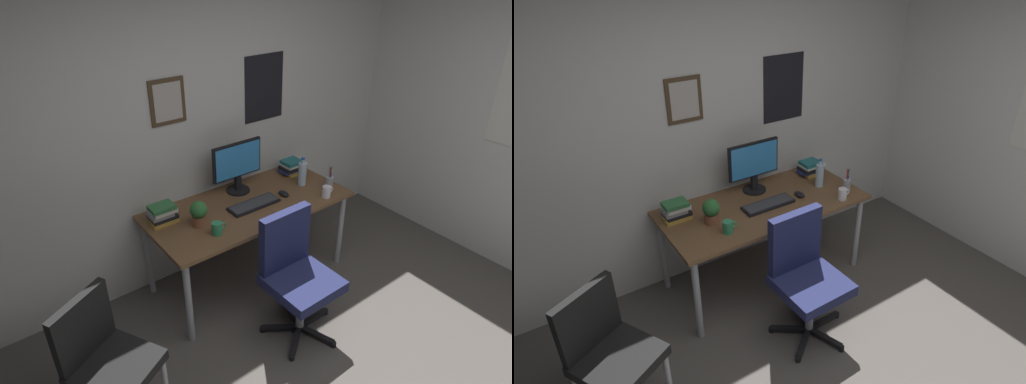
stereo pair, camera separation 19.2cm
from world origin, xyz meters
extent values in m
cube|color=silver|center=(0.00, 2.15, 1.30)|extent=(4.40, 0.08, 2.60)
cube|color=#4C3823|center=(-0.22, 2.11, 1.55)|extent=(0.28, 0.02, 0.34)
cube|color=beige|center=(-0.22, 2.09, 1.55)|extent=(0.22, 0.00, 0.28)
cube|color=black|center=(0.68, 2.11, 1.50)|extent=(0.40, 0.01, 0.56)
cube|color=brown|center=(0.20, 1.68, 0.72)|extent=(1.65, 0.77, 0.03)
cylinder|color=#9EA0A5|center=(-0.57, 1.36, 0.35)|extent=(0.05, 0.05, 0.71)
cylinder|color=#9EA0A5|center=(0.96, 1.36, 0.35)|extent=(0.05, 0.05, 0.71)
cylinder|color=#9EA0A5|center=(-0.57, 2.01, 0.35)|extent=(0.05, 0.05, 0.71)
cylinder|color=#9EA0A5|center=(0.96, 2.01, 0.35)|extent=(0.05, 0.05, 0.71)
cube|color=#1E234C|center=(0.12, 0.94, 0.46)|extent=(0.47, 0.47, 0.08)
cube|color=#1E234C|center=(0.12, 1.14, 0.72)|extent=(0.42, 0.08, 0.45)
cylinder|color=#9EA0A5|center=(0.12, 0.94, 0.21)|extent=(0.06, 0.06, 0.42)
cube|color=black|center=(0.26, 0.94, 0.04)|extent=(0.28, 0.05, 0.03)
cylinder|color=black|center=(0.40, 0.95, 0.02)|extent=(0.04, 0.04, 0.04)
cube|color=black|center=(0.16, 1.08, 0.04)|extent=(0.12, 0.28, 0.03)
cylinder|color=black|center=(0.20, 1.21, 0.02)|extent=(0.04, 0.04, 0.04)
cube|color=black|center=(0.00, 1.02, 0.04)|extent=(0.25, 0.19, 0.03)
cylinder|color=black|center=(-0.11, 1.10, 0.02)|extent=(0.04, 0.04, 0.04)
cube|color=black|center=(0.01, 0.86, 0.04)|extent=(0.25, 0.20, 0.03)
cylinder|color=black|center=(-0.10, 0.77, 0.02)|extent=(0.04, 0.04, 0.04)
cube|color=black|center=(0.17, 0.81, 0.04)|extent=(0.13, 0.28, 0.03)
cylinder|color=black|center=(0.21, 0.68, 0.02)|extent=(0.04, 0.04, 0.04)
cube|color=black|center=(-1.19, 1.06, 0.44)|extent=(0.57, 0.57, 0.07)
cube|color=black|center=(-1.28, 1.23, 0.68)|extent=(0.38, 0.23, 0.40)
cylinder|color=#9EA0A5|center=(-0.95, 0.98, 0.20)|extent=(0.05, 0.05, 0.41)
cylinder|color=#9EA0A5|center=(-1.12, 1.30, 0.20)|extent=(0.05, 0.05, 0.41)
cylinder|color=black|center=(0.25, 1.91, 0.74)|extent=(0.20, 0.20, 0.01)
cube|color=black|center=(0.25, 1.91, 0.81)|extent=(0.05, 0.04, 0.12)
cube|color=black|center=(0.25, 1.92, 1.02)|extent=(0.46, 0.02, 0.30)
cube|color=#338CD8|center=(0.25, 1.90, 1.02)|extent=(0.43, 0.00, 0.27)
cube|color=black|center=(0.21, 1.63, 0.75)|extent=(0.43, 0.15, 0.02)
cube|color=#38383A|center=(0.21, 1.63, 0.76)|extent=(0.41, 0.13, 0.00)
ellipsoid|color=black|center=(0.51, 1.62, 0.75)|extent=(0.06, 0.11, 0.04)
cylinder|color=silver|center=(0.76, 1.67, 0.84)|extent=(0.07, 0.07, 0.20)
cylinder|color=silver|center=(0.76, 1.67, 0.96)|extent=(0.03, 0.03, 0.04)
cylinder|color=#2659B2|center=(0.76, 1.67, 0.98)|extent=(0.03, 0.03, 0.01)
cylinder|color=#2D8C59|center=(-0.24, 1.47, 0.78)|extent=(0.07, 0.07, 0.09)
torus|color=#2D8C59|center=(-0.19, 1.47, 0.79)|extent=(0.05, 0.01, 0.05)
cylinder|color=white|center=(0.77, 1.38, 0.78)|extent=(0.07, 0.07, 0.10)
torus|color=white|center=(0.82, 1.38, 0.79)|extent=(0.05, 0.01, 0.05)
cylinder|color=brown|center=(-0.28, 1.65, 0.77)|extent=(0.11, 0.11, 0.07)
sphere|color=#2D6B33|center=(-0.28, 1.65, 0.87)|extent=(0.13, 0.13, 0.13)
ellipsoid|color=#287A38|center=(-0.31, 1.68, 0.89)|extent=(0.07, 0.08, 0.02)
ellipsoid|color=#287A38|center=(-0.25, 1.68, 0.88)|extent=(0.07, 0.08, 0.02)
ellipsoid|color=#287A38|center=(-0.30, 1.62, 0.89)|extent=(0.08, 0.07, 0.02)
cylinder|color=#9EA0A5|center=(0.91, 1.49, 0.78)|extent=(0.07, 0.07, 0.09)
cylinder|color=#263FBF|center=(0.93, 1.49, 0.86)|extent=(0.01, 0.01, 0.13)
cylinder|color=red|center=(0.91, 1.49, 0.86)|extent=(0.01, 0.01, 0.13)
cylinder|color=black|center=(0.91, 1.49, 0.86)|extent=(0.01, 0.01, 0.13)
cylinder|color=#9EA0A5|center=(0.92, 1.49, 0.87)|extent=(0.01, 0.03, 0.14)
cylinder|color=#9EA0A5|center=(0.91, 1.49, 0.87)|extent=(0.01, 0.02, 0.14)
cube|color=gold|center=(0.84, 1.88, 0.75)|extent=(0.16, 0.12, 0.02)
cube|color=navy|center=(0.83, 1.90, 0.77)|extent=(0.22, 0.13, 0.02)
cube|color=black|center=(0.84, 1.90, 0.80)|extent=(0.21, 0.14, 0.03)
cube|color=silver|center=(0.86, 1.89, 0.82)|extent=(0.21, 0.15, 0.02)
cube|color=#26727A|center=(0.84, 1.89, 0.85)|extent=(0.17, 0.15, 0.03)
cube|color=gold|center=(-0.47, 1.83, 0.75)|extent=(0.20, 0.11, 0.03)
cube|color=black|center=(-0.47, 1.86, 0.78)|extent=(0.19, 0.15, 0.03)
cube|color=gray|center=(-0.49, 1.85, 0.81)|extent=(0.17, 0.13, 0.03)
cube|color=silver|center=(-0.47, 1.85, 0.84)|extent=(0.18, 0.16, 0.03)
cube|color=#33723F|center=(-0.48, 1.83, 0.87)|extent=(0.18, 0.13, 0.03)
camera|label=1|loc=(-1.57, -0.75, 2.50)|focal=30.49mm
camera|label=2|loc=(-1.42, -0.86, 2.50)|focal=30.49mm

